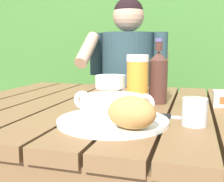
{
  "coord_description": "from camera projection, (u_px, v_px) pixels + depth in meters",
  "views": [
    {
      "loc": [
        0.27,
        -0.96,
        0.93
      ],
      "look_at": [
        0.03,
        -0.15,
        0.8
      ],
      "focal_mm": 45.71,
      "sensor_mm": 36.0,
      "label": 1
    }
  ],
  "objects": [
    {
      "name": "water_glass_small",
      "position": [
        194.0,
        112.0,
        0.73
      ],
      "size": [
        0.06,
        0.06,
        0.07
      ],
      "color": "silver",
      "rests_on": "dining_table"
    },
    {
      "name": "dining_table",
      "position": [
        116.0,
        128.0,
        1.03
      ],
      "size": [
        1.16,
        0.97,
        0.73
      ],
      "color": "brown",
      "rests_on": "ground_plane"
    },
    {
      "name": "diner_bowl",
      "position": [
        110.0,
        82.0,
        1.41
      ],
      "size": [
        0.15,
        0.15,
        0.06
      ],
      "color": "white",
      "rests_on": "dining_table"
    },
    {
      "name": "beer_glass",
      "position": [
        137.0,
        80.0,
        0.97
      ],
      "size": [
        0.08,
        0.08,
        0.18
      ],
      "color": "gold",
      "rests_on": "dining_table"
    },
    {
      "name": "chair_near_diner",
      "position": [
        133.0,
        116.0,
        1.97
      ],
      "size": [
        0.43,
        0.46,
        0.89
      ],
      "color": "#8B6444",
      "rests_on": "ground_plane"
    },
    {
      "name": "beer_bottle",
      "position": [
        158.0,
        76.0,
        1.01
      ],
      "size": [
        0.07,
        0.07,
        0.23
      ],
      "color": "#4C2B24",
      "rests_on": "dining_table"
    },
    {
      "name": "hedge_backdrop",
      "position": [
        168.0,
        15.0,
        2.64
      ],
      "size": [
        3.3,
        0.83,
        2.87
      ],
      "color": "#427732",
      "rests_on": "ground_plane"
    },
    {
      "name": "serving_plate",
      "position": [
        113.0,
        121.0,
        0.76
      ],
      "size": [
        0.3,
        0.3,
        0.01
      ],
      "color": "white",
      "rests_on": "dining_table"
    },
    {
      "name": "table_knife",
      "position": [
        170.0,
        117.0,
        0.81
      ],
      "size": [
        0.16,
        0.02,
        0.01
      ],
      "color": "silver",
      "rests_on": "dining_table"
    },
    {
      "name": "soup_bowl",
      "position": [
        113.0,
        107.0,
        0.75
      ],
      "size": [
        0.22,
        0.17,
        0.07
      ],
      "color": "white",
      "rests_on": "serving_plate"
    },
    {
      "name": "bread_roll",
      "position": [
        132.0,
        113.0,
        0.66
      ],
      "size": [
        0.13,
        0.11,
        0.08
      ],
      "color": "tan",
      "rests_on": "serving_plate"
    },
    {
      "name": "person_eating",
      "position": [
        126.0,
        81.0,
        1.75
      ],
      "size": [
        0.48,
        0.47,
        1.22
      ],
      "color": "#294249",
      "rests_on": "ground_plane"
    }
  ]
}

